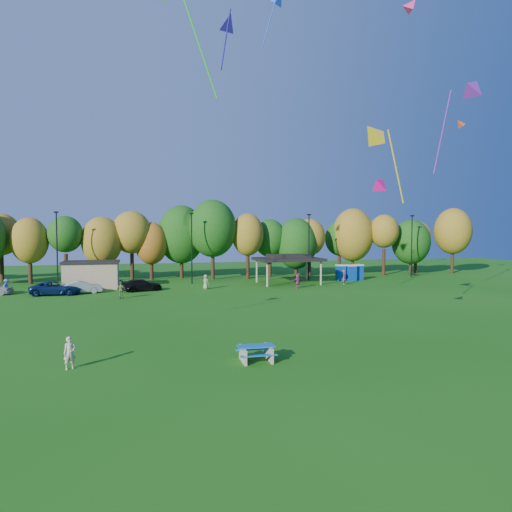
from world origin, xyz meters
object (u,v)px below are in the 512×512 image
object	(u,v)px
picnic_table	(256,352)
car_d	(141,285)
kite_flyer	(70,353)
car_b	(82,287)
porta_potties	(350,272)
car_c	(56,288)

from	to	relation	value
picnic_table	car_d	bearing A→B (deg)	101.90
kite_flyer	car_d	xyz separation A→B (m)	(3.69, 29.27, -0.13)
car_b	car_d	world-z (taller)	car_b
porta_potties	car_d	bearing A→B (deg)	-171.10
car_b	porta_potties	bearing A→B (deg)	-94.69
car_d	kite_flyer	bearing A→B (deg)	155.89
porta_potties	car_c	size ratio (longest dim) A/B	0.73
kite_flyer	car_c	size ratio (longest dim) A/B	0.31
picnic_table	porta_potties	bearing A→B (deg)	58.80
porta_potties	picnic_table	xyz separation A→B (m)	(-22.47, -34.62, -0.62)
car_d	porta_potties	bearing A→B (deg)	-98.03
porta_potties	car_d	distance (m)	28.21
car_c	kite_flyer	bearing A→B (deg)	-167.11
porta_potties	picnic_table	size ratio (longest dim) A/B	1.93
porta_potties	car_d	size ratio (longest dim) A/B	0.82
picnic_table	kite_flyer	xyz separation A→B (m)	(-9.08, 0.99, 0.32)
porta_potties	kite_flyer	bearing A→B (deg)	-133.18
porta_potties	car_d	world-z (taller)	porta_potties
picnic_table	car_c	distance (m)	32.54
porta_potties	kite_flyer	xyz separation A→B (m)	(-31.55, -33.63, -0.30)
porta_potties	kite_flyer	distance (m)	46.11
picnic_table	car_b	distance (m)	31.98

